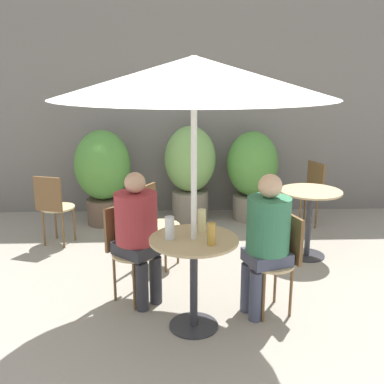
{
  "coord_description": "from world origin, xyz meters",
  "views": [
    {
      "loc": [
        -0.07,
        -2.91,
        1.93
      ],
      "look_at": [
        0.04,
        0.61,
        0.98
      ],
      "focal_mm": 42.0,
      "sensor_mm": 36.0,
      "label": 1
    }
  ],
  "objects": [
    {
      "name": "ground_plane",
      "position": [
        0.0,
        0.0,
        0.0
      ],
      "size": [
        20.0,
        20.0,
        0.0
      ],
      "primitive_type": "plane",
      "color": "gray"
    },
    {
      "name": "storefront_wall",
      "position": [
        0.0,
        3.28,
        1.5
      ],
      "size": [
        10.0,
        0.06,
        3.0
      ],
      "color": "slate",
      "rests_on": "ground_plane"
    },
    {
      "name": "cafe_table_near",
      "position": [
        0.04,
        0.21,
        0.54
      ],
      "size": [
        0.67,
        0.67,
        0.73
      ],
      "color": "#2D2D33",
      "rests_on": "ground_plane"
    },
    {
      "name": "cafe_table_far",
      "position": [
        1.32,
        1.56,
        0.53
      ],
      "size": [
        0.64,
        0.64,
        0.73
      ],
      "color": "#2D2D33",
      "rests_on": "ground_plane"
    },
    {
      "name": "bistro_chair_0",
      "position": [
        0.76,
        0.44,
        0.5
      ],
      "size": [
        0.42,
        0.4,
        0.83
      ],
      "rotation": [
        0.0,
        0.0,
        -1.26
      ],
      "color": "tan",
      "rests_on": "ground_plane"
    },
    {
      "name": "bistro_chair_1",
      "position": [
        -0.51,
        0.71,
        0.5
      ],
      "size": [
        0.44,
        0.43,
        0.83
      ],
      "rotation": [
        0.0,
        0.0,
        0.84
      ],
      "color": "tan",
      "rests_on": "ground_plane"
    },
    {
      "name": "bistro_chair_2",
      "position": [
        -1.47,
        1.95,
        0.5
      ],
      "size": [
        0.4,
        0.41,
        0.83
      ],
      "rotation": [
        0.0,
        0.0,
        2.84
      ],
      "color": "tan",
      "rests_on": "ground_plane"
    },
    {
      "name": "bistro_chair_3",
      "position": [
        -0.32,
        1.41,
        0.5
      ],
      "size": [
        0.43,
        0.42,
        0.83
      ],
      "rotation": [
        0.0,
        0.0,
        1.05
      ],
      "color": "tan",
      "rests_on": "ground_plane"
    },
    {
      "name": "bistro_chair_4",
      "position": [
        1.6,
        2.54,
        0.5
      ],
      "size": [
        0.42,
        0.4,
        0.83
      ],
      "rotation": [
        0.0,
        0.0,
        5.06
      ],
      "color": "tan",
      "rests_on": "ground_plane"
    },
    {
      "name": "seated_person_0",
      "position": [
        0.62,
        0.4,
        0.69
      ],
      "size": [
        0.4,
        0.38,
        1.18
      ],
      "rotation": [
        0.0,
        0.0,
        -1.26
      ],
      "color": "#42475B",
      "rests_on": "ground_plane"
    },
    {
      "name": "seated_person_1",
      "position": [
        -0.41,
        0.62,
        0.68
      ],
      "size": [
        0.45,
        0.45,
        1.15
      ],
      "rotation": [
        0.0,
        0.0,
        0.84
      ],
      "color": "#2D2D33",
      "rests_on": "ground_plane"
    },
    {
      "name": "beer_glass_0",
      "position": [
        -0.13,
        0.21,
        0.82
      ],
      "size": [
        0.07,
        0.07,
        0.17
      ],
      "color": "silver",
      "rests_on": "cafe_table_near"
    },
    {
      "name": "beer_glass_1",
      "position": [
        0.16,
        0.08,
        0.82
      ],
      "size": [
        0.06,
        0.06,
        0.16
      ],
      "color": "#B28433",
      "rests_on": "cafe_table_near"
    },
    {
      "name": "beer_glass_2",
      "position": [
        0.11,
        0.38,
        0.82
      ],
      "size": [
        0.07,
        0.07,
        0.17
      ],
      "color": "beige",
      "rests_on": "cafe_table_near"
    },
    {
      "name": "potted_plant_0",
      "position": [
        -1.03,
        2.73,
        0.7
      ],
      "size": [
        0.71,
        0.71,
        1.23
      ],
      "color": "brown",
      "rests_on": "ground_plane"
    },
    {
      "name": "potted_plant_1",
      "position": [
        0.1,
        2.83,
        0.71
      ],
      "size": [
        0.67,
        0.67,
        1.26
      ],
      "color": "slate",
      "rests_on": "ground_plane"
    },
    {
      "name": "potted_plant_2",
      "position": [
        0.92,
        2.85,
        0.66
      ],
      "size": [
        0.67,
        0.67,
        1.18
      ],
      "color": "slate",
      "rests_on": "ground_plane"
    },
    {
      "name": "umbrella",
      "position": [
        0.04,
        0.21,
        1.89
      ],
      "size": [
        1.95,
        1.95,
        2.04
      ],
      "color": "silver",
      "rests_on": "ground_plane"
    }
  ]
}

